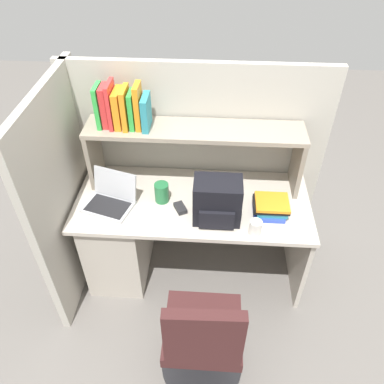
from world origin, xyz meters
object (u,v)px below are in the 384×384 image
snack_canister (162,193)px  paper_cup (255,228)px  computer_mouse (180,208)px  office_chair (203,343)px  laptop (111,198)px  backpack (217,201)px

snack_canister → paper_cup: bearing=-23.5°
computer_mouse → paper_cup: (0.48, -0.18, 0.04)m
paper_cup → snack_canister: snack_canister is taller
office_chair → paper_cup: bearing=-119.3°
computer_mouse → laptop: bearing=149.8°
snack_canister → office_chair: 0.98m
laptop → snack_canister: 0.34m
laptop → paper_cup: (0.95, -0.21, 0.00)m
office_chair → computer_mouse: bearing=-77.7°
backpack → computer_mouse: backpack is taller
backpack → laptop: bearing=173.0°
laptop → computer_mouse: (0.47, -0.03, -0.03)m
backpack → snack_canister: (-0.37, 0.14, -0.07)m
laptop → office_chair: size_ratio=0.40×
paper_cup → office_chair: 0.74m
computer_mouse → paper_cup: bearing=-47.3°
computer_mouse → backpack: bearing=-40.5°
paper_cup → office_chair: (-0.29, -0.56, -0.39)m
computer_mouse → office_chair: office_chair is taller
laptop → snack_canister: size_ratio=2.65×
computer_mouse → office_chair: size_ratio=0.11×
laptop → paper_cup: size_ratio=3.62×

